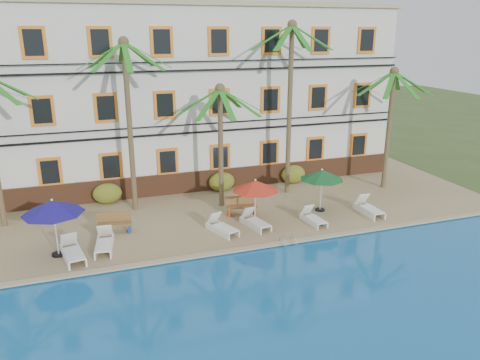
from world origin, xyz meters
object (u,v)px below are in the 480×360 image
object	(u,v)px
palm_c	(220,127)
umbrella_green	(322,175)
lounger_b	(104,243)
bench_left	(115,222)
palm_b	(128,103)
umbrella_blue	(53,207)
umbrella_red	(255,186)
pool_ladder	(288,244)
lounger_d	(255,221)
bench_right	(241,205)
palm_e	(390,111)
lounger_f	(368,208)
palm_d	(290,88)
lounger_c	(222,227)
lounger_a	(72,252)
lounger_e	(313,218)

from	to	relation	value
palm_c	umbrella_green	world-z (taller)	palm_c
lounger_b	bench_left	bearing A→B (deg)	71.47
palm_b	umbrella_blue	size ratio (longest dim) A/B	3.48
umbrella_red	pool_ladder	bearing A→B (deg)	-77.55
pool_ladder	palm_b	bearing A→B (deg)	132.39
lounger_d	bench_left	distance (m)	6.40
lounger_b	umbrella_blue	bearing A→B (deg)	178.80
bench_right	palm_e	bearing A→B (deg)	8.32
palm_c	lounger_f	world-z (taller)	palm_c
palm_d	lounger_c	distance (m)	8.60
lounger_b	lounger_f	size ratio (longest dim) A/B	1.04
bench_right	pool_ladder	world-z (taller)	bench_right
lounger_a	lounger_c	xyz separation A→B (m)	(6.39, 0.53, -0.03)
lounger_b	lounger_c	world-z (taller)	lounger_b
lounger_a	pool_ladder	bearing A→B (deg)	-10.01
pool_ladder	umbrella_green	bearing A→B (deg)	44.09
palm_b	palm_e	bearing A→B (deg)	-4.19
umbrella_green	lounger_f	xyz separation A→B (m)	(2.08, -1.16, -1.60)
palm_b	palm_c	xyz separation A→B (m)	(4.33, -0.87, -1.28)
palm_d	umbrella_blue	xyz separation A→B (m)	(-12.02, -4.14, -3.78)
lounger_d	palm_b	bearing A→B (deg)	140.77
lounger_a	lounger_b	bearing A→B (deg)	19.95
lounger_d	lounger_b	bearing A→B (deg)	-178.54
palm_d	bench_right	xyz separation A→B (m)	(-3.52, -2.31, -5.39)
lounger_e	palm_c	bearing A→B (deg)	133.03
umbrella_red	lounger_a	distance (m)	8.39
lounger_c	pool_ladder	world-z (taller)	lounger_c
palm_b	lounger_e	xyz separation A→B (m)	(7.77, -4.55, -5.17)
palm_c	lounger_d	bearing A→B (deg)	-78.27
palm_e	pool_ladder	distance (m)	10.90
umbrella_blue	bench_right	bearing A→B (deg)	12.15
lounger_c	bench_left	xyz separation A→B (m)	(-4.58, 1.59, 0.20)
palm_c	lounger_e	size ratio (longest dim) A/B	3.74
lounger_a	pool_ladder	xyz separation A→B (m)	(8.74, -1.54, -0.30)
lounger_d	pool_ladder	distance (m)	2.30
umbrella_blue	lounger_e	xyz separation A→B (m)	(11.36, -0.33, -1.83)
palm_c	palm_e	distance (m)	9.83
umbrella_red	lounger_a	xyz separation A→B (m)	(-8.18, -1.01, -1.58)
palm_e	lounger_c	distance (m)	12.01
pool_ladder	lounger_f	bearing A→B (deg)	19.99
palm_e	lounger_d	bearing A→B (deg)	-161.59
lounger_d	lounger_e	xyz separation A→B (m)	(2.77, -0.46, -0.02)
umbrella_blue	lounger_a	size ratio (longest dim) A/B	1.19
palm_e	lounger_c	bearing A→B (deg)	-163.75
palm_e	lounger_b	distance (m)	16.79
palm_d	lounger_a	distance (m)	13.56
umbrella_blue	umbrella_green	distance (m)	12.51
palm_b	lounger_d	world-z (taller)	palm_b
lounger_d	lounger_c	bearing A→B (deg)	-176.53
umbrella_blue	umbrella_red	size ratio (longest dim) A/B	1.10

